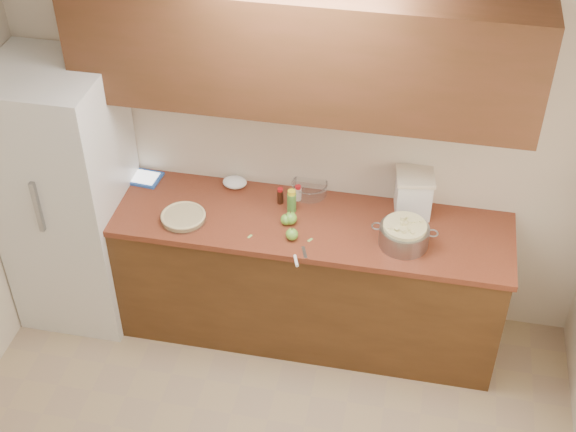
% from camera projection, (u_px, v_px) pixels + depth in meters
% --- Properties ---
extents(room_shell, '(3.60, 3.60, 3.60)m').
position_uv_depth(room_shell, '(229.00, 362.00, 3.49)').
color(room_shell, '#9F8567').
rests_on(room_shell, ground).
extents(counter_run, '(2.64, 0.68, 0.92)m').
position_uv_depth(counter_run, '(293.00, 274.00, 5.14)').
color(counter_run, '#523117').
rests_on(counter_run, ground).
extents(upper_cabinets, '(2.60, 0.34, 0.70)m').
position_uv_depth(upper_cabinets, '(300.00, 53.00, 4.32)').
color(upper_cabinets, '#502918').
rests_on(upper_cabinets, room_shell).
extents(fridge, '(0.70, 0.70, 1.80)m').
position_uv_depth(fridge, '(69.00, 197.00, 5.05)').
color(fridge, silver).
rests_on(fridge, ground).
extents(pie, '(0.28, 0.28, 0.04)m').
position_uv_depth(pie, '(183.00, 217.00, 4.83)').
color(pie, silver).
rests_on(pie, counter_run).
extents(colander, '(0.39, 0.29, 0.14)m').
position_uv_depth(colander, '(404.00, 235.00, 4.63)').
color(colander, gray).
rests_on(colander, counter_run).
extents(flour_canister, '(0.25, 0.25, 0.28)m').
position_uv_depth(flour_canister, '(413.00, 193.00, 4.82)').
color(flour_canister, white).
rests_on(flour_canister, counter_run).
extents(tablet, '(0.25, 0.19, 0.02)m').
position_uv_depth(tablet, '(143.00, 178.00, 5.16)').
color(tablet, '#2554B4').
rests_on(tablet, counter_run).
extents(paring_knife, '(0.08, 0.19, 0.02)m').
position_uv_depth(paring_knife, '(297.00, 260.00, 4.55)').
color(paring_knife, gray).
rests_on(paring_knife, counter_run).
extents(lemon_bottle, '(0.06, 0.06, 0.15)m').
position_uv_depth(lemon_bottle, '(292.00, 201.00, 4.86)').
color(lemon_bottle, '#4C8C38').
rests_on(lemon_bottle, counter_run).
extents(cinnamon_shaker, '(0.04, 0.04, 0.10)m').
position_uv_depth(cinnamon_shaker, '(298.00, 193.00, 4.97)').
color(cinnamon_shaker, beige).
rests_on(cinnamon_shaker, counter_run).
extents(vanilla_bottle, '(0.04, 0.04, 0.11)m').
position_uv_depth(vanilla_bottle, '(280.00, 196.00, 4.94)').
color(vanilla_bottle, black).
rests_on(vanilla_bottle, counter_run).
extents(mixing_bowl, '(0.23, 0.23, 0.09)m').
position_uv_depth(mixing_bowl, '(310.00, 187.00, 5.02)').
color(mixing_bowl, silver).
rests_on(mixing_bowl, counter_run).
extents(paper_towel, '(0.16, 0.14, 0.06)m').
position_uv_depth(paper_towel, '(235.00, 182.00, 5.08)').
color(paper_towel, white).
rests_on(paper_towel, counter_run).
extents(apple_left, '(0.07, 0.07, 0.08)m').
position_uv_depth(apple_left, '(286.00, 219.00, 4.79)').
color(apple_left, '#68AC35').
rests_on(apple_left, counter_run).
extents(apple_center, '(0.08, 0.08, 0.09)m').
position_uv_depth(apple_center, '(290.00, 218.00, 4.79)').
color(apple_center, '#68AC35').
rests_on(apple_center, counter_run).
extents(apple_front, '(0.07, 0.07, 0.09)m').
position_uv_depth(apple_front, '(292.00, 234.00, 4.68)').
color(apple_front, '#68AC35').
rests_on(apple_front, counter_run).
extents(peel_a, '(0.03, 0.04, 0.00)m').
position_uv_depth(peel_a, '(310.00, 240.00, 4.70)').
color(peel_a, '#93C45F').
rests_on(peel_a, counter_run).
extents(peel_b, '(0.03, 0.04, 0.00)m').
position_uv_depth(peel_b, '(250.00, 236.00, 4.72)').
color(peel_b, '#93C45F').
rests_on(peel_b, counter_run).
extents(peel_c, '(0.03, 0.04, 0.00)m').
position_uv_depth(peel_c, '(294.00, 232.00, 4.75)').
color(peel_c, '#93C45F').
rests_on(peel_c, counter_run).
extents(peel_d, '(0.03, 0.04, 0.00)m').
position_uv_depth(peel_d, '(290.00, 235.00, 4.73)').
color(peel_d, '#93C45F').
rests_on(peel_d, counter_run).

